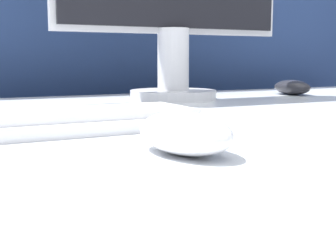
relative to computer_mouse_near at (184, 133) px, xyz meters
name	(u,v)px	position (x,y,z in m)	size (l,w,h in m)	color
partition_panel	(21,116)	(-0.01, 0.85, -0.08)	(5.00, 0.03, 1.29)	navy
computer_mouse_near	(184,133)	(0.00, 0.00, 0.00)	(0.08, 0.12, 0.04)	white
keyboard	(50,122)	(-0.08, 0.19, -0.01)	(0.38, 0.13, 0.02)	white
computer_mouse_far	(292,87)	(0.57, 0.51, 0.00)	(0.06, 0.11, 0.04)	#232328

